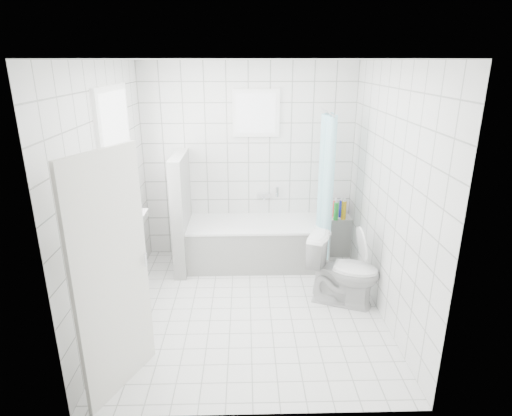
{
  "coord_description": "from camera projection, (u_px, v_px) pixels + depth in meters",
  "views": [
    {
      "loc": [
        -0.04,
        -4.1,
        2.59
      ],
      "look_at": [
        0.07,
        0.35,
        1.05
      ],
      "focal_mm": 30.0,
      "sensor_mm": 36.0,
      "label": 1
    }
  ],
  "objects": [
    {
      "name": "ground",
      "position": [
        251.0,
        308.0,
        4.72
      ],
      "size": [
        3.0,
        3.0,
        0.0
      ],
      "primitive_type": "plane",
      "color": "white",
      "rests_on": "ground"
    },
    {
      "name": "ceiling",
      "position": [
        249.0,
        59.0,
        3.87
      ],
      "size": [
        3.0,
        3.0,
        0.0
      ],
      "primitive_type": "plane",
      "rotation": [
        3.14,
        0.0,
        0.0
      ],
      "color": "white",
      "rests_on": "ground"
    },
    {
      "name": "wall_back",
      "position": [
        249.0,
        162.0,
        5.71
      ],
      "size": [
        2.8,
        0.02,
        2.6
      ],
      "primitive_type": "cube",
      "color": "white",
      "rests_on": "ground"
    },
    {
      "name": "wall_front",
      "position": [
        253.0,
        263.0,
        2.88
      ],
      "size": [
        2.8,
        0.02,
        2.6
      ],
      "primitive_type": "cube",
      "color": "white",
      "rests_on": "ground"
    },
    {
      "name": "wall_left",
      "position": [
        110.0,
        197.0,
        4.26
      ],
      "size": [
        0.02,
        3.0,
        2.6
      ],
      "primitive_type": "cube",
      "color": "white",
      "rests_on": "ground"
    },
    {
      "name": "wall_right",
      "position": [
        388.0,
        195.0,
        4.33
      ],
      "size": [
        0.02,
        3.0,
        2.6
      ],
      "primitive_type": "cube",
      "color": "white",
      "rests_on": "ground"
    },
    {
      "name": "window_left",
      "position": [
        120.0,
        161.0,
        4.45
      ],
      "size": [
        0.01,
        0.9,
        1.4
      ],
      "primitive_type": "cube",
      "color": "white",
      "rests_on": "wall_left"
    },
    {
      "name": "window_back",
      "position": [
        256.0,
        113.0,
        5.46
      ],
      "size": [
        0.5,
        0.01,
        0.5
      ],
      "primitive_type": "cube",
      "color": "white",
      "rests_on": "wall_back"
    },
    {
      "name": "window_sill",
      "position": [
        131.0,
        227.0,
        4.69
      ],
      "size": [
        0.18,
        1.02,
        0.08
      ],
      "primitive_type": "cube",
      "color": "white",
      "rests_on": "wall_left"
    },
    {
      "name": "door",
      "position": [
        112.0,
        277.0,
        3.31
      ],
      "size": [
        0.37,
        0.74,
        2.0
      ],
      "primitive_type": "cube",
      "rotation": [
        0.0,
        0.0,
        -0.43
      ],
      "color": "silver",
      "rests_on": "ground"
    },
    {
      "name": "bathtub",
      "position": [
        257.0,
        243.0,
        5.69
      ],
      "size": [
        1.81,
        0.77,
        0.58
      ],
      "color": "white",
      "rests_on": "ground"
    },
    {
      "name": "partition_wall",
      "position": [
        182.0,
        212.0,
        5.47
      ],
      "size": [
        0.15,
        0.85,
        1.5
      ],
      "primitive_type": "cube",
      "color": "white",
      "rests_on": "ground"
    },
    {
      "name": "tiled_ledge",
      "position": [
        336.0,
        236.0,
        5.96
      ],
      "size": [
        0.4,
        0.24,
        0.55
      ],
      "primitive_type": "cube",
      "color": "white",
      "rests_on": "ground"
    },
    {
      "name": "toilet",
      "position": [
        343.0,
        270.0,
        4.72
      ],
      "size": [
        0.88,
        0.69,
        0.79
      ],
      "primitive_type": "imported",
      "rotation": [
        0.0,
        0.0,
        1.19
      ],
      "color": "silver",
      "rests_on": "ground"
    },
    {
      "name": "curtain_rod",
      "position": [
        328.0,
        112.0,
        5.13
      ],
      "size": [
        0.02,
        0.8,
        0.02
      ],
      "primitive_type": "cylinder",
      "rotation": [
        1.57,
        0.0,
        0.0
      ],
      "color": "silver",
      "rests_on": "wall_back"
    },
    {
      "name": "shower_curtain",
      "position": [
        326.0,
        187.0,
        5.3
      ],
      "size": [
        0.14,
        0.48,
        1.78
      ],
      "primitive_type": null,
      "color": "#44BAC9",
      "rests_on": "curtain_rod"
    },
    {
      "name": "tub_faucet",
      "position": [
        264.0,
        195.0,
        5.83
      ],
      "size": [
        0.18,
        0.06,
        0.06
      ],
      "primitive_type": "cube",
      "color": "silver",
      "rests_on": "wall_back"
    },
    {
      "name": "sill_bottles",
      "position": [
        130.0,
        216.0,
        4.64
      ],
      "size": [
        0.17,
        0.58,
        0.2
      ],
      "color": "#C763C0",
      "rests_on": "window_sill"
    },
    {
      "name": "ledge_bottles",
      "position": [
        339.0,
        210.0,
        5.8
      ],
      "size": [
        0.17,
        0.18,
        0.25
      ],
      "color": "green",
      "rests_on": "tiled_ledge"
    }
  ]
}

